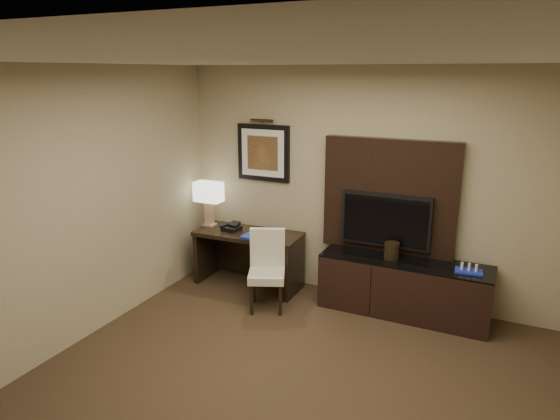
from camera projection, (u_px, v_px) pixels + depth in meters
The scene contains 17 objects.
floor at pixel (269, 417), 3.93m from camera, with size 4.50×5.00×0.01m, color #342517.
ceiling at pixel (267, 60), 3.20m from camera, with size 4.50×5.00×0.01m, color silver.
wall_back at pixel (365, 186), 5.75m from camera, with size 4.50×0.01×2.70m, color tan.
wall_left at pixel (45, 218), 4.49m from camera, with size 0.01×5.00×2.70m, color tan.
desk at pixel (249, 259), 6.27m from camera, with size 1.32×0.56×0.70m, color black.
credenza at pixel (403, 287), 5.53m from camera, with size 1.84×0.51×0.63m, color black.
tv_wall_panel at pixel (389, 197), 5.59m from camera, with size 1.50×0.12×1.30m, color black.
tv at pixel (386, 220), 5.57m from camera, with size 1.00×0.08×0.60m, color black.
artwork at pixel (263, 153), 6.18m from camera, with size 0.70×0.04×0.70m, color black.
picture_light at pixel (262, 121), 6.04m from camera, with size 0.04×0.04×0.30m, color #432D15.
desk_chair at pixel (267, 275), 5.61m from camera, with size 0.40×0.46×0.83m, color beige, non-canonical shape.
table_lamp at pixel (209, 205), 6.38m from camera, with size 0.33×0.19×0.53m, color tan, non-canonical shape.
desk_phone at pixel (232, 226), 6.23m from camera, with size 0.21×0.19×0.10m, color black, non-canonical shape.
blue_folder at pixel (255, 235), 6.03m from camera, with size 0.24×0.31×0.02m, color #1B33B5.
book at pixel (255, 227), 6.04m from camera, with size 0.15×0.02×0.21m, color tan.
ice_bucket at pixel (392, 251), 5.47m from camera, with size 0.17×0.17×0.19m, color black.
minibar_tray at pixel (469, 268), 5.11m from camera, with size 0.27×0.16×0.10m, color #1B2FB3, non-canonical shape.
Camera 1 is at (1.50, -2.99, 2.63)m, focal length 32.00 mm.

